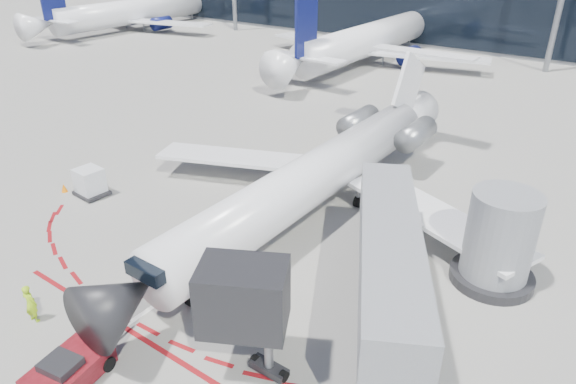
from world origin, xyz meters
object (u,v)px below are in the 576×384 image
Objects in this scene: ramp_worker at (30,303)px; pushback_tug at (69,370)px; uld_container at (90,182)px; regional_jet at (324,170)px.

pushback_tug is at bearing 155.17° from ramp_worker.
pushback_tug is 16.15m from uld_container.
regional_jet is 6.34× the size of pushback_tug.
regional_jet is at bearing 32.49° from uld_container.
ramp_worker is at bearing -106.93° from regional_jet.
uld_container is at bearing -57.82° from ramp_worker.
pushback_tug is 2.62× the size of ramp_worker.
regional_jet reaches higher than pushback_tug.
ramp_worker reaches higher than uld_container.
pushback_tug is (-0.55, -17.28, -2.06)m from regional_jet.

